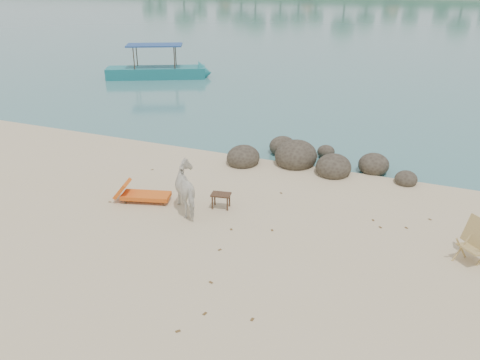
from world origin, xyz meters
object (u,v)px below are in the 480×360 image
object	(u,v)px
cow	(189,190)
side_table	(221,202)
boulders	(306,160)
deck_chair	(475,244)
lounge_chair	(146,194)
boat_near	(155,50)

from	to	relation	value
cow	side_table	world-z (taller)	cow
boulders	deck_chair	bearing A→B (deg)	-40.23
cow	lounge_chair	world-z (taller)	cow
side_table	boat_near	xyz separation A→B (m)	(-11.11, 14.73, 1.45)
boulders	cow	distance (m)	5.00
cow	boat_near	bearing A→B (deg)	-101.45
boulders	deck_chair	world-z (taller)	deck_chair
lounge_chair	deck_chair	world-z (taller)	deck_chair
lounge_chair	cow	bearing A→B (deg)	-15.67
boat_near	cow	bearing A→B (deg)	-81.68
boulders	cow	world-z (taller)	cow
boulders	side_table	bearing A→B (deg)	-108.98
boat_near	deck_chair	bearing A→B (deg)	-66.40
lounge_chair	deck_chair	distance (m)	8.68
deck_chair	boat_near	world-z (taller)	boat_near
deck_chair	cow	bearing A→B (deg)	-134.03
deck_chair	lounge_chair	bearing A→B (deg)	-134.29
cow	deck_chair	xyz separation A→B (m)	(7.23, 0.20, -0.17)
cow	deck_chair	size ratio (longest dim) A/B	1.61
lounge_chair	deck_chair	size ratio (longest dim) A/B	1.79
side_table	boat_near	bearing A→B (deg)	117.03
cow	boulders	bearing A→B (deg)	-161.32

